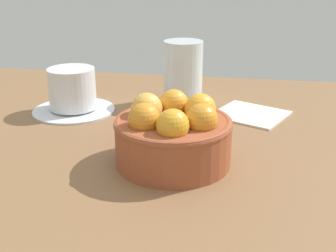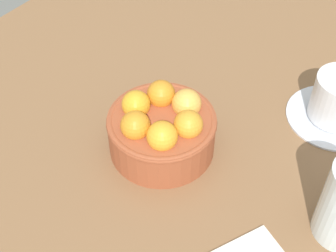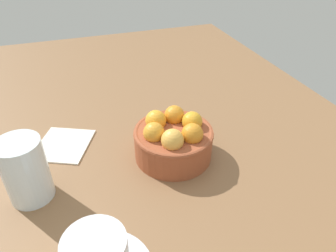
% 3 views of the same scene
% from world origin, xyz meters
% --- Properties ---
extents(ground_plane, '(1.46, 0.85, 0.03)m').
position_xyz_m(ground_plane, '(0.00, 0.00, -0.02)').
color(ground_plane, brown).
extents(terracotta_bowl, '(0.14, 0.14, 0.08)m').
position_xyz_m(terracotta_bowl, '(-0.00, 0.00, 0.04)').
color(terracotta_bowl, '#9E4C2D').
rests_on(terracotta_bowl, ground_plane).
extents(coffee_cup, '(0.14, 0.14, 0.07)m').
position_xyz_m(coffee_cup, '(-0.19, 0.17, 0.03)').
color(coffee_cup, silver).
rests_on(coffee_cup, ground_plane).
extents(water_glass, '(0.07, 0.07, 0.11)m').
position_xyz_m(water_glass, '(-0.02, 0.25, 0.05)').
color(water_glass, silver).
rests_on(water_glass, ground_plane).
extents(folded_napkin, '(0.14, 0.13, 0.01)m').
position_xyz_m(folded_napkin, '(0.10, 0.19, 0.00)').
color(folded_napkin, white).
rests_on(folded_napkin, ground_plane).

